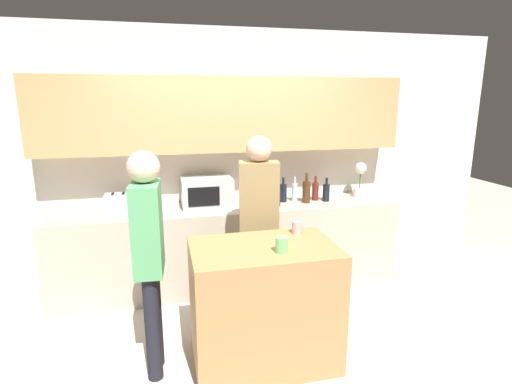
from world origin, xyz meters
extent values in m
plane|color=beige|center=(0.00, 0.00, 0.00)|extent=(14.00, 14.00, 0.00)
cube|color=silver|center=(0.00, 1.74, 1.35)|extent=(6.40, 0.08, 2.70)
cube|color=tan|center=(0.00, 1.54, 1.83)|extent=(3.74, 0.32, 0.75)
cube|color=#B7AD99|center=(0.00, 1.39, 0.44)|extent=(3.60, 0.62, 0.89)
cube|color=#B27F4C|center=(0.03, 0.08, 0.47)|extent=(1.07, 0.69, 0.94)
cube|color=#B7BABC|center=(-0.23, 1.47, 1.04)|extent=(0.52, 0.38, 0.30)
cube|color=black|center=(-0.28, 1.27, 1.04)|extent=(0.31, 0.01, 0.19)
cube|color=silver|center=(-1.10, 1.47, 0.98)|extent=(0.26, 0.16, 0.18)
cube|color=black|center=(-1.15, 1.47, 1.07)|extent=(0.02, 0.11, 0.01)
cube|color=black|center=(-1.05, 1.47, 1.07)|extent=(0.02, 0.11, 0.01)
cylinder|color=silver|center=(1.51, 1.47, 0.94)|extent=(0.14, 0.14, 0.10)
cylinder|color=#38662D|center=(1.51, 1.47, 1.08)|extent=(0.01, 0.01, 0.18)
sphere|color=silver|center=(1.51, 1.47, 1.22)|extent=(0.13, 0.13, 0.13)
cylinder|color=black|center=(0.48, 1.30, 0.97)|extent=(0.07, 0.07, 0.17)
cylinder|color=black|center=(0.48, 1.30, 1.08)|extent=(0.03, 0.03, 0.06)
cylinder|color=black|center=(0.60, 1.45, 0.98)|extent=(0.08, 0.08, 0.19)
cylinder|color=black|center=(0.60, 1.45, 1.12)|extent=(0.03, 0.03, 0.08)
cylinder|color=silver|center=(0.72, 1.44, 0.99)|extent=(0.06, 0.06, 0.20)
cylinder|color=silver|center=(0.72, 1.44, 1.12)|extent=(0.02, 0.02, 0.08)
cylinder|color=#472814|center=(0.83, 1.36, 1.00)|extent=(0.09, 0.09, 0.23)
cylinder|color=#472814|center=(0.83, 1.36, 1.17)|extent=(0.03, 0.03, 0.09)
cylinder|color=maroon|center=(0.97, 1.44, 0.98)|extent=(0.07, 0.07, 0.19)
cylinder|color=maroon|center=(0.97, 1.44, 1.12)|extent=(0.03, 0.03, 0.08)
cylinder|color=black|center=(1.06, 1.37, 0.98)|extent=(0.08, 0.08, 0.19)
cylinder|color=black|center=(1.06, 1.37, 1.11)|extent=(0.03, 0.03, 0.07)
cylinder|color=#74D178|center=(0.12, -0.06, 0.99)|extent=(0.09, 0.09, 0.11)
cylinder|color=#B9A3A2|center=(0.36, 0.29, 0.99)|extent=(0.08, 0.08, 0.10)
cylinder|color=black|center=(0.22, 0.67, 0.41)|extent=(0.11, 0.11, 0.82)
cylinder|color=black|center=(0.06, 0.70, 0.41)|extent=(0.11, 0.11, 0.82)
cube|color=#937A4D|center=(0.14, 0.68, 1.14)|extent=(0.37, 0.25, 0.65)
sphere|color=beige|center=(0.14, 0.68, 1.57)|extent=(0.22, 0.22, 0.22)
cylinder|color=black|center=(-0.78, 0.21, 0.40)|extent=(0.11, 0.11, 0.80)
cylinder|color=black|center=(-0.79, 0.05, 0.40)|extent=(0.11, 0.11, 0.80)
cube|color=#57A869|center=(-0.79, 0.13, 1.12)|extent=(0.21, 0.35, 0.64)
sphere|color=beige|center=(-0.79, 0.13, 1.55)|extent=(0.22, 0.22, 0.22)
camera|label=1|loc=(-0.66, -2.57, 2.00)|focal=28.00mm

